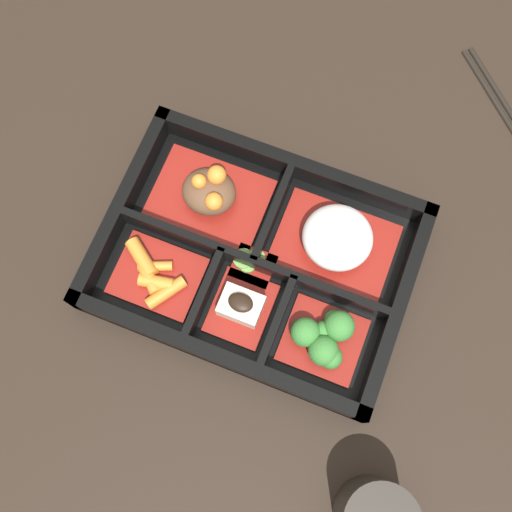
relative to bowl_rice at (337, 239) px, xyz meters
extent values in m
plane|color=black|center=(-0.07, -0.05, -0.03)|extent=(3.00, 3.00, 0.00)
cube|color=black|center=(-0.07, -0.05, -0.03)|extent=(0.32, 0.24, 0.01)
cube|color=black|center=(-0.07, -0.16, -0.01)|extent=(0.32, 0.01, 0.04)
cube|color=black|center=(-0.07, 0.06, -0.01)|extent=(0.32, 0.01, 0.04)
cube|color=black|center=(-0.23, -0.05, -0.01)|extent=(0.01, 0.24, 0.04)
cube|color=black|center=(0.08, -0.05, -0.01)|extent=(0.01, 0.24, 0.04)
cube|color=black|center=(-0.07, -0.06, -0.01)|extent=(0.30, 0.01, 0.04)
cube|color=black|center=(-0.11, -0.10, -0.01)|extent=(0.01, 0.10, 0.04)
cube|color=black|center=(-0.03, -0.10, -0.01)|extent=(0.01, 0.10, 0.04)
cube|color=black|center=(-0.07, 0.00, -0.01)|extent=(0.01, 0.11, 0.04)
cube|color=maroon|center=(-0.15, 0.00, -0.02)|extent=(0.13, 0.09, 0.01)
ellipsoid|color=brown|center=(-0.15, 0.00, 0.00)|extent=(0.06, 0.05, 0.03)
sphere|color=orange|center=(-0.14, 0.01, 0.02)|extent=(0.02, 0.02, 0.02)
sphere|color=orange|center=(-0.16, 0.00, 0.02)|extent=(0.02, 0.02, 0.02)
sphere|color=orange|center=(-0.13, -0.01, 0.02)|extent=(0.02, 0.02, 0.02)
cube|color=maroon|center=(0.00, 0.00, -0.02)|extent=(0.13, 0.09, 0.01)
ellipsoid|color=silver|center=(0.00, 0.00, 0.00)|extent=(0.07, 0.07, 0.04)
cube|color=maroon|center=(-0.16, -0.10, -0.02)|extent=(0.09, 0.07, 0.01)
cylinder|color=orange|center=(-0.17, -0.10, -0.01)|extent=(0.04, 0.02, 0.01)
cylinder|color=orange|center=(-0.15, -0.12, -0.01)|extent=(0.04, 0.04, 0.01)
cylinder|color=orange|center=(-0.16, -0.11, -0.01)|extent=(0.04, 0.02, 0.01)
cylinder|color=orange|center=(-0.17, -0.11, -0.01)|extent=(0.03, 0.03, 0.01)
cylinder|color=orange|center=(-0.19, -0.09, -0.01)|extent=(0.04, 0.04, 0.02)
cube|color=maroon|center=(-0.07, -0.10, -0.02)|extent=(0.06, 0.07, 0.01)
cube|color=beige|center=(-0.07, -0.10, 0.00)|extent=(0.04, 0.03, 0.02)
ellipsoid|color=black|center=(-0.07, -0.10, 0.01)|extent=(0.03, 0.02, 0.01)
cube|color=maroon|center=(0.02, -0.10, -0.02)|extent=(0.08, 0.07, 0.01)
sphere|color=#387A33|center=(0.03, -0.12, 0.00)|extent=(0.03, 0.03, 0.03)
sphere|color=#387A33|center=(0.02, -0.10, -0.01)|extent=(0.02, 0.02, 0.02)
sphere|color=#387A33|center=(0.03, -0.09, 0.00)|extent=(0.03, 0.03, 0.03)
sphere|color=#387A33|center=(0.03, -0.08, 0.00)|extent=(0.02, 0.02, 0.02)
sphere|color=#387A33|center=(0.00, -0.10, 0.00)|extent=(0.03, 0.03, 0.03)
sphere|color=#387A33|center=(0.04, -0.12, 0.00)|extent=(0.02, 0.02, 0.02)
cube|color=maroon|center=(-0.08, -0.06, -0.02)|extent=(0.04, 0.04, 0.01)
cylinder|color=#75A84C|center=(-0.09, -0.05, -0.01)|extent=(0.02, 0.02, 0.01)
cylinder|color=#75A84C|center=(-0.08, -0.06, -0.01)|extent=(0.02, 0.02, 0.00)
cylinder|color=#75A84C|center=(-0.08, -0.05, -0.01)|extent=(0.02, 0.02, 0.01)
camera|label=1|loc=(-0.01, -0.21, 0.60)|focal=42.00mm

